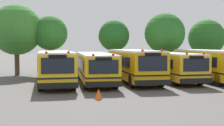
{
  "coord_description": "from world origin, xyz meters",
  "views": [
    {
      "loc": [
        -6.62,
        -24.72,
        3.08
      ],
      "look_at": [
        -1.89,
        0.0,
        1.6
      ],
      "focal_mm": 49.46,
      "sensor_mm": 36.0,
      "label": 1
    }
  ],
  "objects_px": {
    "school_bus_3": "(171,65)",
    "tree_4": "(207,38)",
    "school_bus_4": "(209,64)",
    "tree_3": "(165,34)",
    "traffic_cone": "(99,94)",
    "school_bus_0": "(55,66)",
    "tree_2": "(113,36)",
    "tree_1": "(49,33)",
    "school_bus_1": "(95,66)",
    "tree_0": "(18,30)",
    "school_bus_2": "(134,64)"
  },
  "relations": [
    {
      "from": "school_bus_0",
      "to": "traffic_cone",
      "type": "relative_size",
      "value": 17.62
    },
    {
      "from": "school_bus_1",
      "to": "tree_3",
      "type": "height_order",
      "value": "tree_3"
    },
    {
      "from": "tree_0",
      "to": "tree_1",
      "type": "distance_m",
      "value": 3.11
    },
    {
      "from": "school_bus_4",
      "to": "tree_4",
      "type": "xyz_separation_m",
      "value": [
        5.02,
        9.95,
        2.5
      ]
    },
    {
      "from": "school_bus_3",
      "to": "tree_2",
      "type": "distance_m",
      "value": 9.23
    },
    {
      "from": "school_bus_3",
      "to": "tree_1",
      "type": "xyz_separation_m",
      "value": [
        -10.24,
        7.4,
        2.99
      ]
    },
    {
      "from": "school_bus_4",
      "to": "tree_2",
      "type": "xyz_separation_m",
      "value": [
        -6.83,
        8.53,
        2.58
      ]
    },
    {
      "from": "school_bus_0",
      "to": "traffic_cone",
      "type": "bearing_deg",
      "value": 105.62
    },
    {
      "from": "traffic_cone",
      "to": "tree_3",
      "type": "bearing_deg",
      "value": 57.57
    },
    {
      "from": "school_bus_3",
      "to": "tree_4",
      "type": "bearing_deg",
      "value": -132.56
    },
    {
      "from": "school_bus_3",
      "to": "traffic_cone",
      "type": "distance_m",
      "value": 10.76
    },
    {
      "from": "tree_2",
      "to": "tree_3",
      "type": "xyz_separation_m",
      "value": [
        5.66,
        -0.87,
        0.26
      ]
    },
    {
      "from": "school_bus_3",
      "to": "tree_1",
      "type": "height_order",
      "value": "tree_1"
    },
    {
      "from": "tree_4",
      "to": "tree_2",
      "type": "bearing_deg",
      "value": -173.13
    },
    {
      "from": "school_bus_4",
      "to": "tree_0",
      "type": "distance_m",
      "value": 18.81
    },
    {
      "from": "school_bus_3",
      "to": "school_bus_1",
      "type": "bearing_deg",
      "value": -1.71
    },
    {
      "from": "tree_0",
      "to": "traffic_cone",
      "type": "xyz_separation_m",
      "value": [
        5.98,
        -15.46,
        -4.24
      ]
    },
    {
      "from": "school_bus_1",
      "to": "school_bus_4",
      "type": "distance_m",
      "value": 9.89
    },
    {
      "from": "school_bus_1",
      "to": "tree_0",
      "type": "relative_size",
      "value": 1.5
    },
    {
      "from": "tree_1",
      "to": "school_bus_2",
      "type": "bearing_deg",
      "value": -46.85
    },
    {
      "from": "tree_1",
      "to": "traffic_cone",
      "type": "bearing_deg",
      "value": -79.26
    },
    {
      "from": "school_bus_4",
      "to": "tree_4",
      "type": "distance_m",
      "value": 11.43
    },
    {
      "from": "tree_3",
      "to": "school_bus_3",
      "type": "bearing_deg",
      "value": -106.85
    },
    {
      "from": "school_bus_4",
      "to": "tree_3",
      "type": "distance_m",
      "value": 8.25
    },
    {
      "from": "school_bus_0",
      "to": "school_bus_3",
      "type": "height_order",
      "value": "school_bus_0"
    },
    {
      "from": "school_bus_4",
      "to": "tree_3",
      "type": "height_order",
      "value": "tree_3"
    },
    {
      "from": "school_bus_1",
      "to": "traffic_cone",
      "type": "xyz_separation_m",
      "value": [
        -0.85,
        -7.84,
        -1.03
      ]
    },
    {
      "from": "school_bus_0",
      "to": "school_bus_3",
      "type": "relative_size",
      "value": 1.12
    },
    {
      "from": "school_bus_0",
      "to": "tree_1",
      "type": "relative_size",
      "value": 1.76
    },
    {
      "from": "school_bus_1",
      "to": "tree_0",
      "type": "xyz_separation_m",
      "value": [
        -6.83,
        7.63,
        3.21
      ]
    },
    {
      "from": "traffic_cone",
      "to": "school_bus_4",
      "type": "bearing_deg",
      "value": 34.53
    },
    {
      "from": "tree_3",
      "to": "traffic_cone",
      "type": "distance_m",
      "value": 18.26
    },
    {
      "from": "school_bus_3",
      "to": "tree_3",
      "type": "relative_size",
      "value": 1.45
    },
    {
      "from": "school_bus_2",
      "to": "tree_4",
      "type": "relative_size",
      "value": 1.65
    },
    {
      "from": "school_bus_0",
      "to": "tree_3",
      "type": "xyz_separation_m",
      "value": [
        11.92,
        7.43,
        2.88
      ]
    },
    {
      "from": "school_bus_4",
      "to": "traffic_cone",
      "type": "xyz_separation_m",
      "value": [
        -10.73,
        -7.38,
        -1.15
      ]
    },
    {
      "from": "school_bus_2",
      "to": "tree_3",
      "type": "distance_m",
      "value": 9.55
    },
    {
      "from": "tree_2",
      "to": "tree_4",
      "type": "distance_m",
      "value": 11.94
    },
    {
      "from": "school_bus_1",
      "to": "tree_4",
      "type": "xyz_separation_m",
      "value": [
        14.9,
        9.5,
        2.62
      ]
    },
    {
      "from": "school_bus_4",
      "to": "tree_3",
      "type": "relative_size",
      "value": 1.59
    },
    {
      "from": "school_bus_3",
      "to": "school_bus_2",
      "type": "bearing_deg",
      "value": -0.22
    },
    {
      "from": "tree_2",
      "to": "tree_4",
      "type": "xyz_separation_m",
      "value": [
        11.85,
        1.43,
        -0.08
      ]
    },
    {
      "from": "school_bus_1",
      "to": "tree_2",
      "type": "distance_m",
      "value": 9.05
    },
    {
      "from": "school_bus_1",
      "to": "tree_1",
      "type": "xyz_separation_m",
      "value": [
        -3.73,
        7.35,
        3.0
      ]
    },
    {
      "from": "traffic_cone",
      "to": "school_bus_0",
      "type": "bearing_deg",
      "value": 107.25
    },
    {
      "from": "tree_4",
      "to": "tree_3",
      "type": "bearing_deg",
      "value": -159.66
    },
    {
      "from": "school_bus_2",
      "to": "tree_3",
      "type": "xyz_separation_m",
      "value": [
        5.44,
        7.32,
        2.84
      ]
    },
    {
      "from": "school_bus_2",
      "to": "traffic_cone",
      "type": "bearing_deg",
      "value": 62.09
    },
    {
      "from": "tree_0",
      "to": "tree_1",
      "type": "relative_size",
      "value": 1.19
    },
    {
      "from": "school_bus_3",
      "to": "tree_4",
      "type": "relative_size",
      "value": 1.55
    }
  ]
}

